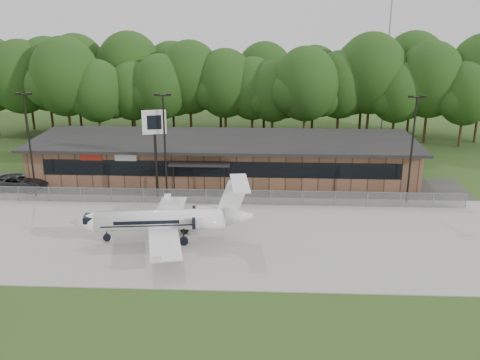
{
  "coord_description": "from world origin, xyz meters",
  "views": [
    {
      "loc": [
        4.37,
        -31.97,
        17.82
      ],
      "look_at": [
        2.31,
        12.0,
        3.48
      ],
      "focal_mm": 40.0,
      "sensor_mm": 36.0,
      "label": 1
    }
  ],
  "objects_px": {
    "terminal": "(224,157)",
    "business_jet": "(167,220)",
    "suv": "(19,182)",
    "pole_sign": "(155,132)"
  },
  "relations": [
    {
      "from": "terminal",
      "to": "business_jet",
      "type": "relative_size",
      "value": 2.83
    },
    {
      "from": "terminal",
      "to": "suv",
      "type": "relative_size",
      "value": 7.19
    },
    {
      "from": "pole_sign",
      "to": "business_jet",
      "type": "bearing_deg",
      "value": -89.07
    },
    {
      "from": "terminal",
      "to": "suv",
      "type": "height_order",
      "value": "terminal"
    },
    {
      "from": "terminal",
      "to": "business_jet",
      "type": "distance_m",
      "value": 17.48
    },
    {
      "from": "business_jet",
      "to": "pole_sign",
      "type": "relative_size",
      "value": 1.68
    },
    {
      "from": "terminal",
      "to": "business_jet",
      "type": "bearing_deg",
      "value": -100.56
    },
    {
      "from": "terminal",
      "to": "business_jet",
      "type": "xyz_separation_m",
      "value": [
        -3.2,
        -17.18,
        -0.44
      ]
    },
    {
      "from": "business_jet",
      "to": "pole_sign",
      "type": "distance_m",
      "value": 11.49
    },
    {
      "from": "suv",
      "to": "pole_sign",
      "type": "distance_m",
      "value": 15.69
    }
  ]
}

